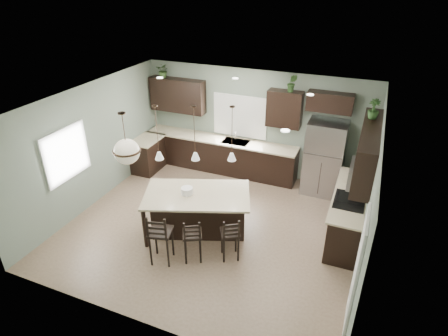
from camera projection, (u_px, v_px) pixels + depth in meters
ground at (213, 225)px, 8.18m from camera, size 6.00×6.00×0.00m
pantry_door at (356, 275)px, 5.44m from camera, size 0.04×0.82×2.04m
window_back at (240, 116)px, 9.82m from camera, size 1.35×0.02×1.00m
window_left at (66, 154)px, 7.80m from camera, size 0.02×1.10×1.00m
left_return_cabs at (148, 155)px, 10.27m from camera, size 0.60×0.90×0.90m
left_return_countertop at (147, 139)px, 10.04m from camera, size 0.66×0.96×0.04m
back_lower_cabs at (220, 155)px, 10.26m from camera, size 4.20×0.60×0.90m
back_countertop at (220, 140)px, 10.02m from camera, size 4.20×0.66×0.04m
sink_inset at (236, 142)px, 9.86m from camera, size 0.70×0.45×0.01m
faucet at (235, 137)px, 9.77m from camera, size 0.02×0.02×0.28m
back_upper_left at (178, 95)px, 10.10m from camera, size 1.55×0.34×0.90m
back_upper_right at (284, 109)px, 9.11m from camera, size 0.85×0.34×0.90m
fridge_header at (330, 102)px, 8.61m from camera, size 1.05×0.34×0.45m
right_lower_cabs at (348, 214)px, 7.78m from camera, size 0.60×2.35×0.90m
right_countertop at (351, 195)px, 7.57m from camera, size 0.66×2.35×0.04m
cooktop at (349, 201)px, 7.33m from camera, size 0.58×0.75×0.02m
wall_oven_front at (331, 218)px, 7.66m from camera, size 0.01×0.72×0.60m
right_upper_cabs at (368, 150)px, 7.03m from camera, size 0.34×2.35×0.90m
microwave at (360, 175)px, 7.01m from camera, size 0.40×0.75×0.40m
refrigerator at (324, 158)px, 9.04m from camera, size 0.90×0.74×1.85m
kitchen_island at (198, 213)px, 7.81m from camera, size 2.42×1.88×0.92m
serving_dish at (187, 191)px, 7.56m from camera, size 0.24×0.24×0.14m
bar_stool_left at (161, 237)px, 6.95m from camera, size 0.50×0.50×1.11m
bar_stool_center at (192, 239)px, 7.03m from camera, size 0.48×0.48×0.96m
bar_stool_right at (230, 237)px, 7.07m from camera, size 0.48×0.48×0.96m
pendant_left at (157, 133)px, 6.99m from camera, size 0.17×0.17×1.10m
pendant_center at (194, 134)px, 6.97m from camera, size 0.17×0.17×1.10m
pendant_right at (232, 134)px, 6.95m from camera, size 0.17×0.17×1.10m
chandelier at (125, 139)px, 6.62m from camera, size 0.51×0.51×0.98m
plant_back_left at (163, 70)px, 9.89m from camera, size 0.39×0.35×0.39m
plant_back_right at (292, 83)px, 8.73m from camera, size 0.25×0.21×0.42m
plant_right_wall at (374, 109)px, 7.16m from camera, size 0.24×0.24×0.38m
room_shell at (212, 156)px, 7.39m from camera, size 6.00×6.00×6.00m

